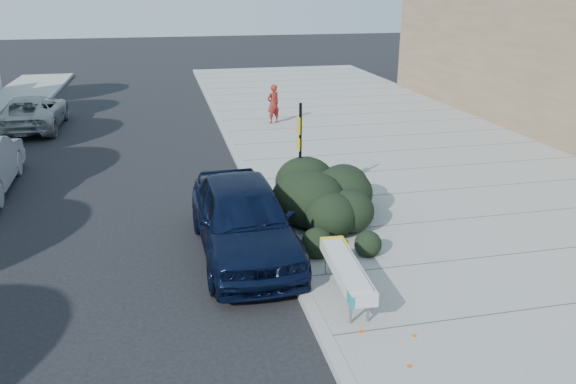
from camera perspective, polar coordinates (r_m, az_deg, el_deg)
name	(u,v)px	position (r m, az deg, el deg)	size (l,w,h in m)	color
ground	(297,284)	(11.09, 0.92, -9.38)	(120.00, 120.00, 0.00)	black
sidewalk_near	(441,180)	(17.26, 15.26, 1.19)	(11.20, 50.00, 0.15)	gray
curb_near	(255,194)	(15.52, -3.40, -0.19)	(0.22, 50.00, 0.17)	#9E9E99
bench	(346,269)	(10.21, 5.93, -7.82)	(0.58, 2.29, 0.69)	gray
bike_rack	(306,187)	(14.13, 1.80, 0.52)	(0.19, 0.64, 0.96)	black
sign_post	(300,148)	(14.23, 1.19, 4.53)	(0.09, 0.30, 2.63)	black
hedge	(334,194)	(13.29, 4.71, -0.16)	(1.93, 3.85, 1.44)	black
sedan_navy	(243,218)	(12.01, -4.56, -2.64)	(1.96, 4.87, 1.66)	black
suv_silver	(32,112)	(25.22, -24.55, 7.37)	(2.27, 4.92, 1.37)	#999B9E
pedestrian	(273,104)	(23.34, -1.51, 8.93)	(0.58, 0.38, 1.59)	maroon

